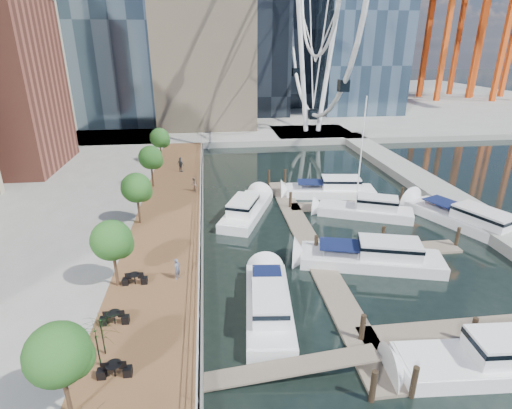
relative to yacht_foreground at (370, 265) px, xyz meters
The scene contains 17 objects.
ground 9.13m from the yacht_foreground, 138.11° to the right, with size 520.00×520.00×0.00m, color black.
boardwalk 18.14m from the yacht_foreground, 150.60° to the left, with size 6.00×60.00×1.00m, color brown.
seawall 15.60m from the yacht_foreground, 145.18° to the left, with size 0.25×60.00×1.00m, color #595954.
land_far 96.14m from the yacht_foreground, 94.05° to the left, with size 200.00×114.00×1.00m, color gray.
breakwater 19.18m from the yacht_foreground, 46.48° to the left, with size 4.00×60.00×1.00m, color gray.
pier 46.47m from the yacht_foreground, 81.08° to the left, with size 14.00×12.00×1.00m, color gray.
railing 15.75m from the yacht_foreground, 145.39° to the left, with size 0.10×60.00×1.05m, color white, non-canonical shape.
floating_docks 4.08m from the yacht_foreground, 73.26° to the left, with size 16.00×34.00×2.60m.
port_cranes 110.13m from the yacht_foreground, 55.80° to the left, with size 40.00×52.00×38.00m.
street_trees 20.30m from the yacht_foreground, 156.53° to the left, with size 2.60×42.60×4.60m.
cafe_tables 19.06m from the yacht_foreground, 154.79° to the right, with size 2.50×13.70×0.74m.
yacht_foreground is the anchor object (origin of this frame).
pedestrian_near 14.55m from the yacht_foreground, behind, with size 0.54×0.35×1.47m, color #52586E.
pedestrian_mid 20.78m from the yacht_foreground, 131.10° to the left, with size 0.75×0.59×1.55m, color #7D6656.
pedestrian_far 27.79m from the yacht_foreground, 123.69° to the left, with size 1.08×0.45×1.84m, color #373C45.
moored_yachts 6.47m from the yacht_foreground, 74.56° to the left, with size 27.28×30.23×11.50m.
cafe_seating 20.78m from the yacht_foreground, 146.26° to the right, with size 4.01×9.30×2.51m.
Camera 1 is at (-5.13, -19.30, 15.64)m, focal length 28.00 mm.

